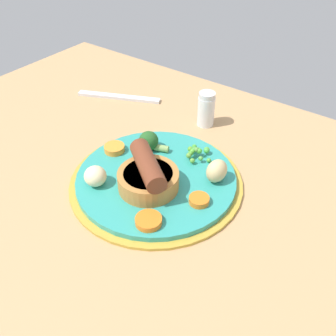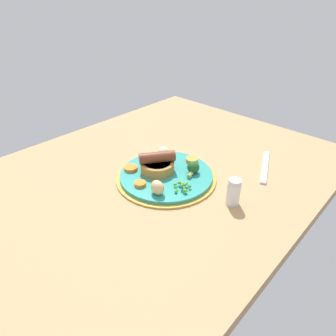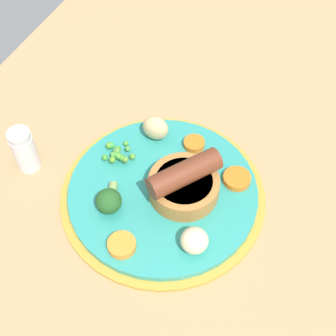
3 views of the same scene
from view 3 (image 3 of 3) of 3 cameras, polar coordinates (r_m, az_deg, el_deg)
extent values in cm
cube|color=tan|center=(63.81, 3.65, -4.13)|extent=(110.00, 80.00, 3.00)
cylinder|color=#B79333|center=(62.26, -0.63, -3.22)|extent=(27.12, 27.12, 0.50)
cylinder|color=teal|center=(61.88, -0.63, -2.99)|extent=(24.95, 24.95, 1.40)
cylinder|color=#AD7538|center=(59.93, 1.94, -2.26)|extent=(9.13, 9.13, 2.75)
cylinder|color=#472614|center=(58.93, 1.97, -1.58)|extent=(7.30, 7.30, 0.30)
cylinder|color=brown|center=(57.62, 2.02, -0.64)|extent=(9.51, 7.99, 2.95)
sphere|color=#579E2F|center=(63.44, -6.79, 1.01)|extent=(0.90, 0.90, 0.90)
sphere|color=#42933B|center=(63.87, -6.38, 1.97)|extent=(0.71, 0.71, 0.71)
sphere|color=#4C9C40|center=(63.92, -6.37, 2.09)|extent=(0.84, 0.84, 0.84)
sphere|color=#4F913B|center=(63.73, -6.20, 2.07)|extent=(0.89, 0.89, 0.89)
sphere|color=#55A02E|center=(65.36, -7.16, 2.75)|extent=(0.98, 0.98, 0.98)
sphere|color=#46942B|center=(63.49, -5.58, 1.34)|extent=(0.86, 0.86, 0.86)
sphere|color=#4BA041|center=(63.75, -6.20, 2.04)|extent=(0.84, 0.84, 0.84)
sphere|color=#58A644|center=(63.64, -6.72, 1.49)|extent=(0.90, 0.90, 0.90)
sphere|color=green|center=(64.14, -6.15, 2.31)|extent=(0.92, 0.92, 0.92)
sphere|color=#559D37|center=(63.92, -4.35, 1.42)|extent=(0.83, 0.83, 0.83)
sphere|color=#529742|center=(63.50, -6.78, 1.06)|extent=(0.83, 0.83, 0.83)
sphere|color=#599236|center=(63.54, -5.06, 1.27)|extent=(0.91, 0.91, 0.91)
sphere|color=green|center=(63.74, -6.05, 1.84)|extent=(0.70, 0.70, 0.70)
sphere|color=green|center=(64.07, -7.68, 1.27)|extent=(0.83, 0.83, 0.83)
sphere|color=green|center=(65.28, -6.91, 2.77)|extent=(0.93, 0.93, 0.93)
sphere|color=#4B9D43|center=(64.66, -4.93, 2.35)|extent=(0.77, 0.77, 0.77)
sphere|color=#51AA35|center=(63.56, -5.92, 1.56)|extent=(0.82, 0.82, 0.82)
sphere|color=#4C9E38|center=(65.85, -5.15, 2.99)|extent=(0.76, 0.76, 0.76)
sphere|color=#235623|center=(58.77, -7.23, -4.02)|extent=(3.30, 3.30, 3.30)
cylinder|color=#7A9E56|center=(60.86, -6.81, -2.83)|extent=(2.72, 1.90, 1.16)
ellipsoid|color=beige|center=(55.67, 3.23, -8.82)|extent=(4.48, 4.49, 3.13)
ellipsoid|color=#CCB77F|center=(65.62, -1.54, 4.91)|extent=(3.17, 3.99, 3.61)
cylinder|color=orange|center=(65.54, 3.20, 2.97)|extent=(4.14, 4.14, 0.93)
cylinder|color=orange|center=(62.39, 8.39, -1.31)|extent=(5.10, 5.10, 0.92)
cylinder|color=orange|center=(56.75, -5.66, -9.33)|extent=(4.57, 4.57, 1.05)
cylinder|color=silver|center=(66.10, -17.03, 1.87)|extent=(3.21, 3.21, 5.72)
cylinder|color=silver|center=(63.65, -17.73, 3.78)|extent=(3.05, 3.05, 1.00)
camera|label=1|loc=(0.64, 47.98, 27.13)|focal=40.00mm
camera|label=2|loc=(1.02, -19.97, 47.11)|focal=32.00mm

